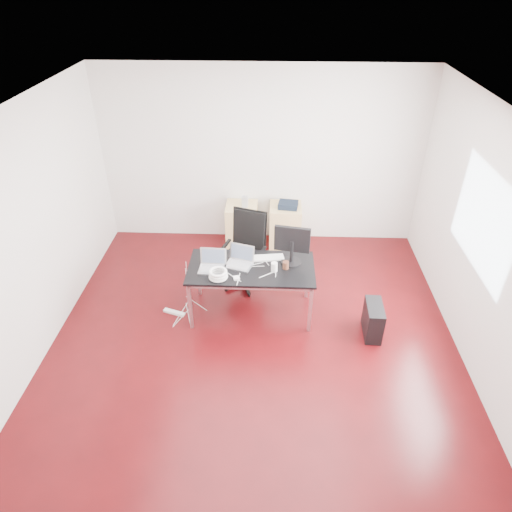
{
  "coord_description": "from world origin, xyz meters",
  "views": [
    {
      "loc": [
        0.2,
        -4.25,
        4.02
      ],
      "look_at": [
        0.0,
        0.55,
        0.85
      ],
      "focal_mm": 32.0,
      "sensor_mm": 36.0,
      "label": 1
    }
  ],
  "objects_px": {
    "filing_cabinet_right": "(285,226)",
    "pc_tower": "(373,320)",
    "desk": "(251,270)",
    "office_chair": "(246,246)",
    "filing_cabinet_left": "(242,225)"
  },
  "relations": [
    {
      "from": "office_chair",
      "to": "filing_cabinet_left",
      "type": "relative_size",
      "value": 1.54
    },
    {
      "from": "office_chair",
      "to": "filing_cabinet_left",
      "type": "xyz_separation_m",
      "value": [
        -0.13,
        1.07,
        -0.26
      ]
    },
    {
      "from": "desk",
      "to": "filing_cabinet_right",
      "type": "height_order",
      "value": "desk"
    },
    {
      "from": "office_chair",
      "to": "filing_cabinet_left",
      "type": "bearing_deg",
      "value": 115.24
    },
    {
      "from": "office_chair",
      "to": "filing_cabinet_right",
      "type": "height_order",
      "value": "office_chair"
    },
    {
      "from": "office_chair",
      "to": "pc_tower",
      "type": "height_order",
      "value": "office_chair"
    },
    {
      "from": "desk",
      "to": "office_chair",
      "type": "height_order",
      "value": "office_chair"
    },
    {
      "from": "desk",
      "to": "filing_cabinet_left",
      "type": "distance_m",
      "value": 1.8
    },
    {
      "from": "filing_cabinet_right",
      "to": "pc_tower",
      "type": "bearing_deg",
      "value": -62.93
    },
    {
      "from": "filing_cabinet_left",
      "to": "filing_cabinet_right",
      "type": "height_order",
      "value": "same"
    },
    {
      "from": "filing_cabinet_left",
      "to": "filing_cabinet_right",
      "type": "xyz_separation_m",
      "value": [
        0.7,
        0.0,
        0.0
      ]
    },
    {
      "from": "office_chair",
      "to": "pc_tower",
      "type": "bearing_deg",
      "value": -14.13
    },
    {
      "from": "office_chair",
      "to": "pc_tower",
      "type": "xyz_separation_m",
      "value": [
        1.65,
        -1.05,
        -0.39
      ]
    },
    {
      "from": "office_chair",
      "to": "filing_cabinet_right",
      "type": "xyz_separation_m",
      "value": [
        0.57,
        1.07,
        -0.26
      ]
    },
    {
      "from": "desk",
      "to": "filing_cabinet_right",
      "type": "xyz_separation_m",
      "value": [
        0.46,
        1.75,
        -0.33
      ]
    }
  ]
}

